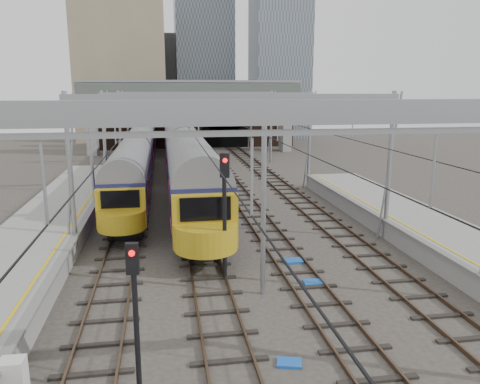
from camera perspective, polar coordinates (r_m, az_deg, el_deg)
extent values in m
plane|color=#38332D|center=(17.55, 4.18, -14.95)|extent=(160.00, 160.00, 0.00)
cube|color=slate|center=(19.48, -22.06, -9.63)|extent=(0.35, 55.00, 0.12)
cube|color=gold|center=(19.58, -23.52, -9.45)|extent=(0.12, 55.00, 0.01)
cube|color=#4C3828|center=(31.32, -14.51, -2.77)|extent=(0.08, 80.00, 0.16)
cube|color=#4C3828|center=(31.21, -11.88, -2.68)|extent=(0.08, 80.00, 0.16)
cube|color=black|center=(31.28, -13.19, -2.86)|extent=(2.40, 80.00, 0.14)
cube|color=#4C3828|center=(31.19, -7.17, -2.52)|extent=(0.08, 80.00, 0.16)
cube|color=#4C3828|center=(31.27, -4.53, -2.42)|extent=(0.08, 80.00, 0.16)
cube|color=black|center=(31.24, -5.85, -2.61)|extent=(2.40, 80.00, 0.14)
cube|color=#4C3828|center=(31.58, 0.10, -2.24)|extent=(0.08, 80.00, 0.16)
cube|color=#4C3828|center=(31.84, 2.66, -2.13)|extent=(0.08, 80.00, 0.16)
cube|color=black|center=(31.72, 1.39, -2.32)|extent=(2.40, 80.00, 0.14)
cube|color=#4C3828|center=(32.46, 7.09, -1.93)|extent=(0.08, 80.00, 0.16)
cube|color=#4C3828|center=(32.89, 9.50, -1.82)|extent=(0.08, 80.00, 0.16)
cube|color=black|center=(32.68, 8.30, -2.00)|extent=(2.40, 80.00, 0.14)
cube|color=gray|center=(9.89, 13.11, 9.49)|extent=(16.80, 0.28, 0.50)
cylinder|color=gray|center=(23.91, -19.96, 1.87)|extent=(0.24, 0.24, 8.00)
cylinder|color=gray|center=(26.36, 17.75, 2.94)|extent=(0.24, 0.24, 8.00)
cube|color=gray|center=(23.45, -0.17, 11.27)|extent=(16.80, 0.28, 0.50)
cylinder|color=gray|center=(37.63, -16.19, 5.69)|extent=(0.24, 0.24, 8.00)
cylinder|color=gray|center=(39.23, 8.47, 6.30)|extent=(0.24, 0.24, 8.00)
cube|color=gray|center=(37.34, -3.68, 11.64)|extent=(16.80, 0.28, 0.50)
cylinder|color=gray|center=(51.50, -14.42, 7.46)|extent=(0.24, 0.24, 8.00)
cylinder|color=gray|center=(52.68, 3.81, 7.92)|extent=(0.24, 0.24, 8.00)
cube|color=gray|center=(51.28, -5.29, 11.80)|extent=(16.80, 0.28, 0.50)
cylinder|color=gray|center=(63.43, -13.52, 8.35)|extent=(0.24, 0.24, 8.00)
cylinder|color=gray|center=(64.39, 1.36, 8.74)|extent=(0.24, 0.24, 8.00)
cube|color=gray|center=(63.26, -6.10, 11.87)|extent=(16.80, 0.28, 0.50)
cube|color=black|center=(30.33, -13.70, 7.19)|extent=(0.03, 80.00, 0.03)
cube|color=black|center=(30.30, -6.08, 7.47)|extent=(0.03, 80.00, 0.03)
cube|color=black|center=(30.79, 1.44, 7.61)|extent=(0.03, 80.00, 0.03)
cube|color=black|center=(31.78, 8.60, 7.62)|extent=(0.03, 80.00, 0.03)
cube|color=#321F16|center=(67.48, -4.53, 9.30)|extent=(26.00, 2.00, 9.00)
cube|color=black|center=(66.92, -1.84, 7.67)|extent=(6.50, 0.10, 5.20)
cylinder|color=black|center=(66.76, -1.86, 9.90)|extent=(6.50, 0.10, 6.50)
cube|color=#321F16|center=(66.76, -14.79, 6.31)|extent=(6.00, 1.50, 3.00)
cube|color=gray|center=(61.89, -17.66, 8.12)|extent=(1.20, 2.50, 8.20)
cube|color=gray|center=(63.39, 5.57, 8.72)|extent=(1.20, 2.50, 8.20)
cube|color=#555F59|center=(61.26, -6.00, 12.42)|extent=(28.00, 3.00, 1.40)
cube|color=gray|center=(61.27, -6.02, 13.27)|extent=(28.00, 3.00, 0.30)
cube|color=tan|center=(81.44, -14.20, 14.06)|extent=(14.00, 12.00, 22.00)
cube|color=#4C5660|center=(87.85, -4.48, 17.50)|extent=(10.00, 10.00, 32.00)
cube|color=gray|center=(95.17, -8.53, 12.79)|extent=(18.00, 14.00, 18.00)
cube|color=black|center=(55.93, -7.51, 4.33)|extent=(2.37, 70.10, 0.70)
cube|color=#16174F|center=(55.70, -7.57, 6.37)|extent=(3.01, 70.10, 2.69)
cylinder|color=slate|center=(55.57, -7.61, 7.75)|extent=(2.95, 69.60, 2.95)
cube|color=black|center=(55.65, -7.58, 6.81)|extent=(3.03, 68.90, 0.81)
cube|color=#CF406F|center=(55.78, -7.54, 5.60)|extent=(3.03, 69.10, 0.13)
cube|color=#B49317|center=(21.06, -4.25, -3.66)|extent=(2.95, 0.60, 2.49)
cube|color=black|center=(20.73, -4.23, -2.09)|extent=(2.26, 0.08, 1.08)
cube|color=black|center=(47.21, -11.99, 2.70)|extent=(2.02, 44.82, 0.70)
cube|color=#16174F|center=(46.95, -12.08, 4.86)|extent=(2.57, 44.82, 2.29)
cylinder|color=slate|center=(46.82, -12.15, 6.25)|extent=(2.52, 44.32, 2.52)
cube|color=black|center=(46.90, -12.10, 5.30)|extent=(2.59, 43.62, 0.69)
cube|color=#CF406F|center=(47.03, -12.05, 4.08)|extent=(2.59, 43.82, 0.11)
cube|color=#B49317|center=(24.80, -14.29, -2.03)|extent=(2.52, 0.60, 2.09)
cube|color=black|center=(24.51, -14.40, -0.86)|extent=(1.93, 0.08, 0.92)
cylinder|color=black|center=(12.79, -12.53, -15.49)|extent=(0.14, 0.14, 4.26)
cube|color=black|center=(11.88, -12.99, -7.91)|extent=(0.33, 0.21, 0.80)
sphere|color=red|center=(11.71, -13.07, -7.30)|extent=(0.16, 0.16, 0.16)
cylinder|color=black|center=(19.86, -1.90, -3.34)|extent=(0.18, 0.18, 5.35)
cube|color=black|center=(19.18, -1.88, 3.26)|extent=(0.43, 0.29, 1.00)
sphere|color=red|center=(19.03, -1.83, 3.86)|extent=(0.20, 0.20, 0.20)
cube|color=silver|center=(14.36, -25.87, -20.08)|extent=(0.64, 0.54, 1.26)
cube|color=blue|center=(14.97, 6.03, -20.01)|extent=(0.85, 0.70, 0.09)
cube|color=blue|center=(22.69, 6.44, -8.34)|extent=(0.94, 0.67, 0.11)
cube|color=blue|center=(20.42, 8.98, -10.84)|extent=(0.91, 0.67, 0.10)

